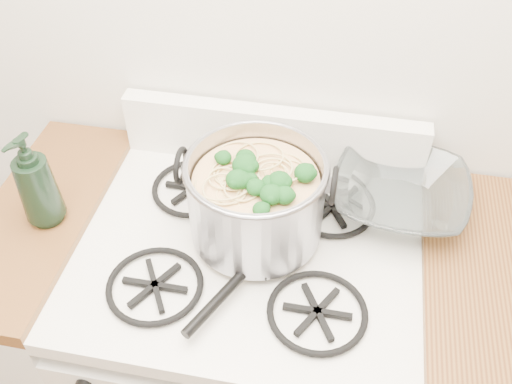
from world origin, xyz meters
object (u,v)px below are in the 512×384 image
gas_range (250,355)px  glass_bowl (398,200)px  bottle (35,180)px  spatula (264,251)px  stock_pot (256,199)px

gas_range → glass_bowl: glass_bowl is taller
glass_bowl → bottle: (-0.79, -0.19, 0.10)m
spatula → bottle: (-0.51, 0.02, 0.10)m
spatula → glass_bowl: size_ratio=2.50×
gas_range → spatula: bearing=-38.2°
stock_pot → bottle: (-0.48, -0.05, 0.02)m
spatula → bottle: bearing=-156.5°
glass_bowl → bottle: size_ratio=0.52×
gas_range → bottle: 0.76m
gas_range → bottle: size_ratio=3.90×
stock_pot → glass_bowl: 0.35m
glass_bowl → stock_pot: bearing=-156.2°
spatula → stock_pot: bearing=139.1°
gas_range → bottle: bearing=-178.2°
spatula → glass_bowl: 0.35m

